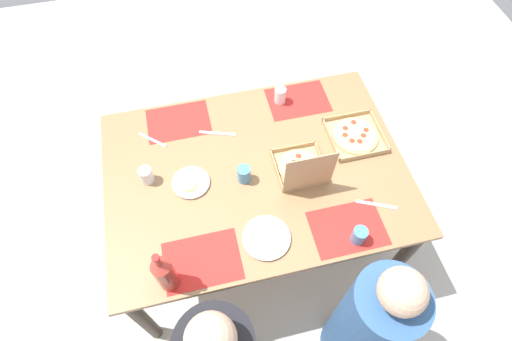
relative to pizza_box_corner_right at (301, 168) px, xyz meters
The scene contains 19 objects.
ground_plane 0.85m from the pizza_box_corner_right, 16.31° to the right, with size 6.00×6.00×0.00m, color beige.
dining_table 0.28m from the pizza_box_corner_right, 16.31° to the right, with size 1.61×1.16×0.77m.
placemat_near_left 0.52m from the pizza_box_corner_right, 104.89° to the right, with size 0.36×0.26×0.00m, color red.
placemat_near_right 0.77m from the pizza_box_corner_right, 40.10° to the right, with size 0.36×0.26×0.00m, color red.
placemat_far_left 0.39m from the pizza_box_corner_right, 110.00° to the left, with size 0.36×0.26×0.00m, color red.
placemat_far_right 0.70m from the pizza_box_corner_right, 31.58° to the left, with size 0.36×0.26×0.00m, color red.
pizza_box_corner_right is the anchor object (origin of this frame).
pizza_box_edge_far 0.40m from the pizza_box_corner_right, 156.86° to the right, with size 0.29×0.29×0.04m.
plate_near_right 0.59m from the pizza_box_corner_right, ahead, with size 0.20×0.20×0.03m.
plate_far_left 0.42m from the pizza_box_corner_right, 50.17° to the left, with size 0.24×0.24×0.02m.
soda_bottle 0.87m from the pizza_box_corner_right, 29.84° to the left, with size 0.09×0.09×0.32m.
cup_clear_left 0.52m from the pizza_box_corner_right, 92.63° to the right, with size 0.07×0.07×0.10m, color silver.
cup_dark 0.46m from the pizza_box_corner_right, 109.87° to the left, with size 0.07×0.07×0.10m, color teal.
cup_red 0.30m from the pizza_box_corner_right, ahead, with size 0.07×0.07×0.10m, color teal.
cup_clear_right 0.81m from the pizza_box_corner_right, ahead, with size 0.07×0.07×0.10m, color silver.
fork_by_far_right 0.85m from the pizza_box_corner_right, 27.92° to the right, with size 0.19×0.02×0.01m, color #B7B7BC.
knife_by_near_right 0.42m from the pizza_box_corner_right, 139.24° to the left, with size 0.21×0.02×0.01m, color #B7B7BC.
knife_by_far_left 0.53m from the pizza_box_corner_right, 43.06° to the right, with size 0.21×0.02×0.01m, color #B7B7BC.
diner_left_seat 0.83m from the pizza_box_corner_right, 99.71° to the left, with size 0.32×0.32×1.19m.
Camera 1 is at (0.27, 1.12, 2.59)m, focal length 28.21 mm.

